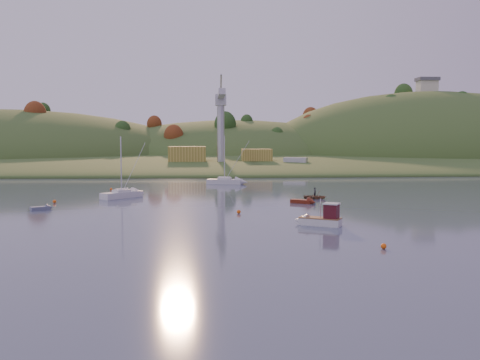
{
  "coord_description": "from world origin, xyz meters",
  "views": [
    {
      "loc": [
        -1.55,
        -38.36,
        9.57
      ],
      "look_at": [
        2.96,
        38.95,
        3.55
      ],
      "focal_mm": 40.0,
      "sensor_mm": 36.0,
      "label": 1
    }
  ],
  "objects": [
    {
      "name": "hilltop_house",
      "position": [
        95.0,
        195.0,
        33.4
      ],
      "size": [
        9.0,
        7.0,
        6.45
      ],
      "color": "beige",
      "rests_on": "hill_right"
    },
    {
      "name": "hill_center",
      "position": [
        10.0,
        210.0,
        0.0
      ],
      "size": [
        140.0,
        120.0,
        36.0
      ],
      "primitive_type": "ellipsoid",
      "color": "#27451B",
      "rests_on": "ground"
    },
    {
      "name": "hillside_trees",
      "position": [
        0.0,
        185.0,
        0.0
      ],
      "size": [
        280.0,
        50.0,
        32.0
      ],
      "primitive_type": null,
      "color": "#244619",
      "rests_on": "ground"
    },
    {
      "name": "work_vessel",
      "position": [
        24.04,
        118.0,
        1.43
      ],
      "size": [
        16.56,
        11.16,
        4.02
      ],
      "rotation": [
        0.0,
        0.0,
        -0.39
      ],
      "color": "slate",
      "rests_on": "ground"
    },
    {
      "name": "dock_crane",
      "position": [
        2.0,
        118.39,
        17.17
      ],
      "size": [
        3.2,
        28.0,
        20.3
      ],
      "color": "#B7B7BC",
      "rests_on": "wharf"
    },
    {
      "name": "grey_dinghy",
      "position": [
        -23.78,
        34.73,
        0.22
      ],
      "size": [
        3.04,
        2.48,
        1.09
      ],
      "rotation": [
        0.0,
        0.0,
        0.57
      ],
      "color": "slate",
      "rests_on": "ground"
    },
    {
      "name": "buoy_2",
      "position": [
        -24.48,
        41.88,
        0.25
      ],
      "size": [
        0.5,
        0.5,
        0.5
      ],
      "primitive_type": "sphere",
      "color": "#F85B0D",
      "rests_on": "ground"
    },
    {
      "name": "buoy_1",
      "position": [
        2.23,
        29.09,
        0.25
      ],
      "size": [
        0.5,
        0.5,
        0.5
      ],
      "primitive_type": "sphere",
      "color": "#F85B0D",
      "rests_on": "ground"
    },
    {
      "name": "ground",
      "position": [
        0.0,
        0.0,
        0.0
      ],
      "size": [
        500.0,
        500.0,
        0.0
      ],
      "primitive_type": "plane",
      "color": "#333B53",
      "rests_on": "ground"
    },
    {
      "name": "canoe",
      "position": [
        15.27,
        45.21,
        0.37
      ],
      "size": [
        4.09,
        3.36,
        0.74
      ],
      "primitive_type": "imported",
      "rotation": [
        0.0,
        0.0,
        1.32
      ],
      "color": "#846349",
      "rests_on": "ground"
    },
    {
      "name": "shed_west",
      "position": [
        -8.0,
        123.0,
        4.8
      ],
      "size": [
        11.0,
        8.0,
        4.8
      ],
      "primitive_type": "cube",
      "color": "olive",
      "rests_on": "wharf"
    },
    {
      "name": "red_tender",
      "position": [
        12.81,
        39.27,
        0.27
      ],
      "size": [
        3.87,
        3.22,
        1.3
      ],
      "rotation": [
        0.0,
        0.0,
        -0.6
      ],
      "color": "#5E1C0D",
      "rests_on": "ground"
    },
    {
      "name": "far_shore",
      "position": [
        0.0,
        230.0,
        0.0
      ],
      "size": [
        620.0,
        220.0,
        1.5
      ],
      "primitive_type": "cube",
      "color": "#27451B",
      "rests_on": "ground"
    },
    {
      "name": "buoy_3",
      "position": [
        -19.56,
        60.73,
        0.25
      ],
      "size": [
        0.5,
        0.5,
        0.5
      ],
      "primitive_type": "sphere",
      "color": "#F85B0D",
      "rests_on": "ground"
    },
    {
      "name": "paddler",
      "position": [
        15.27,
        45.21,
        0.79
      ],
      "size": [
        0.51,
        0.65,
        1.57
      ],
      "primitive_type": "imported",
      "rotation": [
        0.0,
        0.0,
        1.32
      ],
      "color": "black",
      "rests_on": "ground"
    },
    {
      "name": "fishing_boat",
      "position": [
        10.39,
        19.56,
        0.75
      ],
      "size": [
        5.44,
        4.08,
        3.4
      ],
      "rotation": [
        0.0,
        0.0,
        2.62
      ],
      "color": "silver",
      "rests_on": "ground"
    },
    {
      "name": "wharf",
      "position": [
        5.0,
        122.0,
        1.2
      ],
      "size": [
        42.0,
        16.0,
        2.4
      ],
      "primitive_type": "cube",
      "color": "slate",
      "rests_on": "ground"
    },
    {
      "name": "sailboat_near",
      "position": [
        -15.66,
        48.45,
        0.67
      ],
      "size": [
        6.37,
        6.76,
        9.92
      ],
      "rotation": [
        0.0,
        0.0,
        0.84
      ],
      "color": "silver",
      "rests_on": "ground"
    },
    {
      "name": "shed_east",
      "position": [
        13.0,
        124.0,
        4.4
      ],
      "size": [
        9.0,
        7.0,
        4.0
      ],
      "primitive_type": "cube",
      "color": "olive",
      "rests_on": "wharf"
    },
    {
      "name": "sailboat_far",
      "position": [
        1.74,
        73.94,
        0.68
      ],
      "size": [
        7.64,
        4.02,
        10.16
      ],
      "rotation": [
        0.0,
        0.0,
        -0.26
      ],
      "color": "silver",
      "rests_on": "ground"
    },
    {
      "name": "hill_left",
      "position": [
        -90.0,
        200.0,
        0.0
      ],
      "size": [
        170.0,
        140.0,
        44.0
      ],
      "primitive_type": "ellipsoid",
      "color": "#27451B",
      "rests_on": "ground"
    },
    {
      "name": "shore_slope",
      "position": [
        0.0,
        165.0,
        0.0
      ],
      "size": [
        640.0,
        150.0,
        7.0
      ],
      "primitive_type": "ellipsoid",
      "color": "#27451B",
      "rests_on": "ground"
    },
    {
      "name": "hill_right",
      "position": [
        95.0,
        195.0,
        0.0
      ],
      "size": [
        150.0,
        130.0,
        60.0
      ],
      "primitive_type": "ellipsoid",
      "color": "#27451B",
      "rests_on": "ground"
    },
    {
      "name": "buoy_0",
      "position": [
        13.58,
        6.6,
        0.25
      ],
      "size": [
        0.5,
        0.5,
        0.5
      ],
      "primitive_type": "sphere",
      "color": "#F85B0D",
      "rests_on": "ground"
    }
  ]
}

